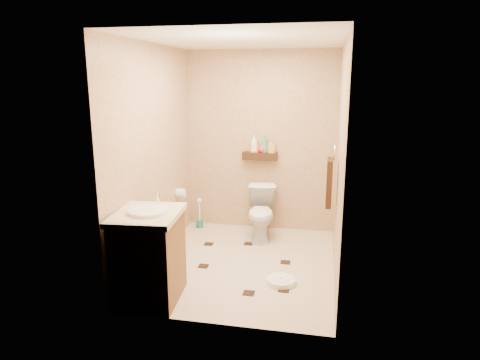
# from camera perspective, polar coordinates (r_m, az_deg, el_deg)

# --- Properties ---
(ground) EXTENTS (2.50, 2.50, 0.00)m
(ground) POSITION_cam_1_polar(r_m,az_deg,el_deg) (4.90, 0.40, -11.02)
(ground) COLOR beige
(ground) RESTS_ON ground
(wall_back) EXTENTS (2.00, 0.04, 2.40)m
(wall_back) POSITION_cam_1_polar(r_m,az_deg,el_deg) (5.76, 2.80, 5.10)
(wall_back) COLOR tan
(wall_back) RESTS_ON ground
(wall_front) EXTENTS (2.00, 0.04, 2.40)m
(wall_front) POSITION_cam_1_polar(r_m,az_deg,el_deg) (3.35, -3.65, -0.89)
(wall_front) COLOR tan
(wall_front) RESTS_ON ground
(wall_left) EXTENTS (0.04, 2.50, 2.40)m
(wall_left) POSITION_cam_1_polar(r_m,az_deg,el_deg) (4.83, -11.32, 3.27)
(wall_left) COLOR tan
(wall_left) RESTS_ON ground
(wall_right) EXTENTS (0.04, 2.50, 2.40)m
(wall_right) POSITION_cam_1_polar(r_m,az_deg,el_deg) (4.47, 13.13, 2.37)
(wall_right) COLOR tan
(wall_right) RESTS_ON ground
(ceiling) EXTENTS (2.00, 2.50, 0.02)m
(ceiling) POSITION_cam_1_polar(r_m,az_deg,el_deg) (4.48, 0.45, 18.16)
(ceiling) COLOR white
(ceiling) RESTS_ON wall_back
(wall_shelf) EXTENTS (0.46, 0.14, 0.10)m
(wall_shelf) POSITION_cam_1_polar(r_m,az_deg,el_deg) (5.71, 2.66, 3.20)
(wall_shelf) COLOR #37210F
(wall_shelf) RESTS_ON wall_back
(floor_accents) EXTENTS (1.16, 1.36, 0.01)m
(floor_accents) POSITION_cam_1_polar(r_m,az_deg,el_deg) (4.86, 0.67, -11.20)
(floor_accents) COLOR black
(floor_accents) RESTS_ON ground
(toilet) EXTENTS (0.45, 0.69, 0.67)m
(toilet) POSITION_cam_1_polar(r_m,az_deg,el_deg) (5.54, 2.88, -4.45)
(toilet) COLOR white
(toilet) RESTS_ON ground
(vanity) EXTENTS (0.63, 0.74, 0.98)m
(vanity) POSITION_cam_1_polar(r_m,az_deg,el_deg) (4.09, -12.03, -9.76)
(vanity) COLOR brown
(vanity) RESTS_ON ground
(bathroom_scale) EXTENTS (0.33, 0.33, 0.06)m
(bathroom_scale) POSITION_cam_1_polar(r_m,az_deg,el_deg) (4.46, 5.48, -13.26)
(bathroom_scale) COLOR white
(bathroom_scale) RESTS_ON ground
(toilet_brush) EXTENTS (0.10, 0.10, 0.42)m
(toilet_brush) POSITION_cam_1_polar(r_m,az_deg,el_deg) (5.99, -5.41, -4.96)
(toilet_brush) COLOR #1B6C5E
(toilet_brush) RESTS_ON ground
(towel_ring) EXTENTS (0.12, 0.30, 0.76)m
(towel_ring) POSITION_cam_1_polar(r_m,az_deg,el_deg) (4.76, 11.86, -0.04)
(towel_ring) COLOR silver
(towel_ring) RESTS_ON wall_right
(toilet_paper) EXTENTS (0.12, 0.11, 0.12)m
(toilet_paper) POSITION_cam_1_polar(r_m,az_deg,el_deg) (5.53, -7.90, -1.70)
(toilet_paper) COLOR white
(toilet_paper) RESTS_ON wall_left
(bottle_a) EXTENTS (0.13, 0.13, 0.23)m
(bottle_a) POSITION_cam_1_polar(r_m,az_deg,el_deg) (5.70, 1.89, 4.89)
(bottle_a) COLOR white
(bottle_a) RESTS_ON wall_shelf
(bottle_b) EXTENTS (0.09, 0.10, 0.15)m
(bottle_b) POSITION_cam_1_polar(r_m,az_deg,el_deg) (5.70, 1.98, 4.47)
(bottle_b) COLOR orange
(bottle_b) RESTS_ON wall_shelf
(bottle_c) EXTENTS (0.12, 0.12, 0.14)m
(bottle_c) POSITION_cam_1_polar(r_m,az_deg,el_deg) (5.68, 3.01, 4.39)
(bottle_c) COLOR #F41C46
(bottle_c) RESTS_ON wall_shelf
(bottle_d) EXTENTS (0.09, 0.09, 0.23)m
(bottle_d) POSITION_cam_1_polar(r_m,az_deg,el_deg) (5.68, 3.23, 4.82)
(bottle_d) COLOR #37A55F
(bottle_d) RESTS_ON wall_shelf
(bottle_e) EXTENTS (0.11, 0.11, 0.18)m
(bottle_e) POSITION_cam_1_polar(r_m,az_deg,el_deg) (5.67, 4.14, 4.53)
(bottle_e) COLOR #E6AF4C
(bottle_e) RESTS_ON wall_shelf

